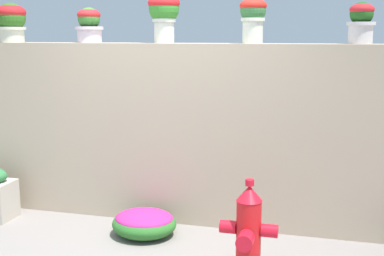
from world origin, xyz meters
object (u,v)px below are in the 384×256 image
potted_plant_4 (253,15)px  potted_plant_5 (361,21)px  fire_hydrant (248,231)px  potted_plant_2 (89,24)px  potted_plant_3 (164,11)px  potted_plant_1 (11,19)px  flower_bush_right (144,222)px

potted_plant_4 → potted_plant_5: (0.97, 0.04, -0.06)m
potted_plant_5 → fire_hydrant: size_ratio=0.48×
potted_plant_2 → fire_hydrant: size_ratio=0.46×
potted_plant_2 → fire_hydrant: (1.83, -1.03, -1.66)m
potted_plant_5 → fire_hydrant: 2.15m
potted_plant_3 → potted_plant_5: bearing=-0.7°
potted_plant_1 → potted_plant_2: bearing=1.0°
potted_plant_2 → potted_plant_5: potted_plant_5 is taller
potted_plant_4 → flower_bush_right: size_ratio=0.69×
potted_plant_5 → potted_plant_4: bearing=-177.6°
potted_plant_4 → potted_plant_1: bearing=-179.8°
potted_plant_1 → potted_plant_5: potted_plant_1 is taller
potted_plant_1 → potted_plant_5: bearing=0.8°
potted_plant_3 → flower_bush_right: potted_plant_3 is taller
potted_plant_3 → flower_bush_right: 2.08m
potted_plant_2 → flower_bush_right: 2.09m
fire_hydrant → potted_plant_5: bearing=52.0°
potted_plant_2 → fire_hydrant: potted_plant_2 is taller
potted_plant_2 → flower_bush_right: potted_plant_2 is taller
potted_plant_5 → fire_hydrant: bearing=-128.0°
potted_plant_1 → potted_plant_5: 3.56m
flower_bush_right → fire_hydrant: bearing=-24.6°
potted_plant_4 → fire_hydrant: (0.14, -1.02, -1.73)m
potted_plant_1 → potted_plant_3: 1.69m
potted_plant_2 → potted_plant_3: 0.80m
potted_plant_1 → fire_hydrant: (2.73, -1.01, -1.71)m
potted_plant_2 → potted_plant_4: size_ratio=0.83×
potted_plant_5 → flower_bush_right: potted_plant_5 is taller
potted_plant_4 → fire_hydrant: potted_plant_4 is taller
potted_plant_2 → potted_plant_3: (0.79, 0.06, 0.12)m
potted_plant_3 → potted_plant_5: (1.87, -0.02, -0.10)m
potted_plant_2 → potted_plant_3: size_ratio=0.73×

